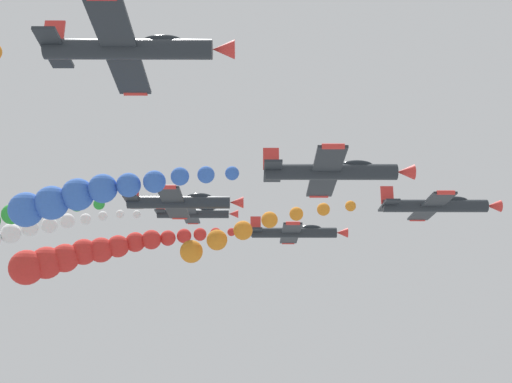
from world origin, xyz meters
name	(u,v)px	position (x,y,z in m)	size (l,w,h in m)	color
airplane_lead	(437,206)	(0.69, 15.70, 115.42)	(9.57, 10.35, 2.34)	#23282D
smoke_trail_lead	(233,236)	(-1.32, -1.99, 113.12)	(4.69, 15.51, 5.02)	orange
airplane_left_inner	(296,232)	(-12.30, 4.28, 115.34)	(9.57, 10.35, 2.34)	#23282D
smoke_trail_left_inner	(79,255)	(-9.62, -17.83, 112.50)	(6.44, 22.13, 6.43)	red
airplane_right_inner	(334,172)	(12.60, 5.26, 115.19)	(9.55, 10.35, 2.54)	#23282D
smoke_trail_right_inner	(81,196)	(11.93, -12.06, 113.62)	(2.85, 15.90, 4.07)	blue
airplane_left_outer	(181,202)	(-0.08, -6.62, 115.89)	(9.56, 10.35, 2.40)	#23282D
smoke_trail_left_outer	(5,219)	(-0.90, -22.24, 114.53)	(2.89, 13.37, 3.65)	green
airplane_right_outer	(194,214)	(-24.18, -7.66, 119.81)	(9.57, 10.35, 2.34)	#23282D
airplane_trailing	(132,49)	(23.23, -6.76, 119.09)	(9.54, 10.35, 2.58)	#23282D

